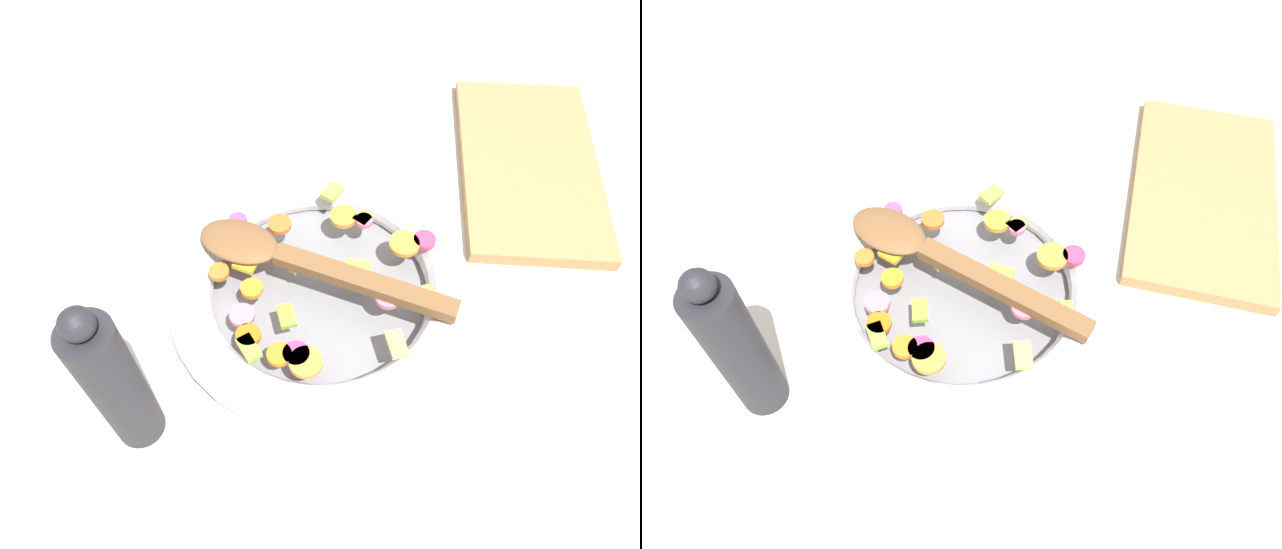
# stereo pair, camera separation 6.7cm
# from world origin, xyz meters

# --- Properties ---
(ground_plane) EXTENTS (4.00, 4.00, 0.00)m
(ground_plane) POSITION_xyz_m (0.00, 0.00, 0.00)
(ground_plane) COLOR beige
(skillet) EXTENTS (0.34, 0.34, 0.05)m
(skillet) POSITION_xyz_m (0.00, 0.00, 0.02)
(skillet) COLOR slate
(skillet) RESTS_ON ground_plane
(chopped_vegetables) EXTENTS (0.26, 0.25, 0.01)m
(chopped_vegetables) POSITION_xyz_m (-0.01, 0.01, 0.05)
(chopped_vegetables) COLOR orange
(chopped_vegetables) RESTS_ON skillet
(wooden_spoon) EXTENTS (0.12, 0.29, 0.01)m
(wooden_spoon) POSITION_xyz_m (0.01, 0.03, 0.06)
(wooden_spoon) COLOR brown
(wooden_spoon) RESTS_ON chopped_vegetables
(pepper_mill) EXTENTS (0.05, 0.05, 0.22)m
(pepper_mill) POSITION_xyz_m (-0.16, 0.17, 0.10)
(pepper_mill) COLOR #232328
(pepper_mill) RESTS_ON ground_plane
(cutting_board) EXTENTS (0.31, 0.17, 0.02)m
(cutting_board) POSITION_xyz_m (0.22, -0.26, 0.01)
(cutting_board) COLOR #9E7547
(cutting_board) RESTS_ON ground_plane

